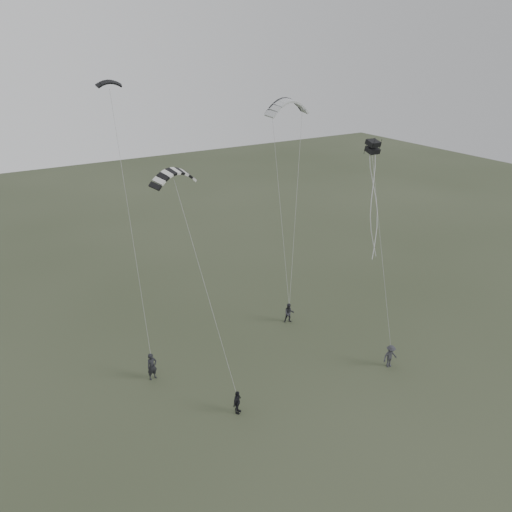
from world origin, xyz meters
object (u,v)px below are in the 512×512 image
kite_dark_small (109,82)px  kite_pale_large (288,100)px  flyer_left (152,366)px  flyer_center (237,402)px  flyer_far (390,356)px  flyer_right (289,313)px  kite_striped (173,171)px  kite_box (373,147)px

kite_dark_small → kite_pale_large: bearing=10.1°
flyer_left → kite_pale_large: (15.96, 8.53, 14.70)m
flyer_center → flyer_far: size_ratio=0.92×
flyer_right → kite_pale_large: size_ratio=0.37×
kite_dark_small → flyer_left: bearing=-97.9°
flyer_far → flyer_center: bearing=178.3°
kite_striped → kite_box: (12.34, -3.28, 0.74)m
flyer_center → kite_striped: size_ratio=0.50×
flyer_far → kite_striped: bearing=151.2°
flyer_right → kite_box: bearing=-24.6°
flyer_right → kite_box: kite_box is taller
flyer_left → flyer_far: (13.96, -6.95, -0.11)m
kite_box → flyer_left: bearing=173.8°
flyer_left → kite_striped: kite_striped is taller
kite_pale_large → kite_striped: 15.68m
flyer_center → kite_striped: kite_striped is taller
flyer_center → kite_striped: (-0.47, 6.35, 12.33)m
flyer_right → flyer_left: bearing=-150.2°
flyer_right → flyer_center: 10.89m
flyer_far → kite_striped: (-11.36, 7.67, 12.27)m
kite_pale_large → kite_striped: size_ratio=1.41×
flyer_far → kite_pale_large: bearing=87.9°
kite_pale_large → flyer_right: bearing=-130.9°
kite_dark_small → kite_box: size_ratio=2.03×
flyer_right → kite_striped: 15.18m
kite_striped → flyer_left: bearing=178.9°
flyer_right → kite_dark_small: bearing=179.0°
kite_dark_small → kite_striped: kite_dark_small is taller
flyer_far → kite_striped: 18.39m
kite_box → flyer_center: bearing=-161.9°
flyer_far → kite_pale_large: kite_pale_large is taller
flyer_left → kite_pale_large: kite_pale_large is taller
flyer_far → kite_box: (0.98, 4.39, 13.01)m
flyer_right → kite_dark_small: 20.52m
flyer_right → flyer_far: flyer_far is taller
flyer_far → kite_box: size_ratio=2.17×
flyer_right → kite_striped: bearing=-153.0°
flyer_right → flyer_far: (2.45, -8.21, 0.02)m
flyer_center → kite_striped: bearing=58.7°
flyer_right → kite_box: (3.43, -3.82, 13.02)m
flyer_far → kite_striped: size_ratio=0.54×
kite_dark_small → flyer_far: bearing=-44.2°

